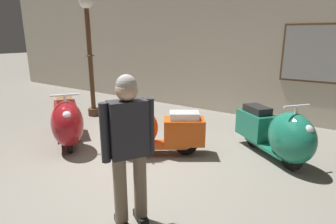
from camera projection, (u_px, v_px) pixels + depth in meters
name	position (u px, v px, depth m)	size (l,w,h in m)	color
ground_plane	(130.00, 169.00, 4.12)	(60.00, 60.00, 0.00)	slate
showroom_back_wall	(234.00, 35.00, 6.68)	(18.00, 0.24, 3.89)	#BCB29E
scooter_0	(67.00, 121.00, 4.91)	(1.62, 1.32, 1.00)	black
scooter_1	(149.00, 130.00, 4.54)	(1.54, 1.24, 0.95)	black
scooter_2	(279.00, 134.00, 4.30)	(1.54, 1.34, 0.98)	black
lamppost	(89.00, 45.00, 6.48)	(0.32, 0.32, 2.83)	#472D19
visitor_1	(129.00, 143.00, 2.69)	(0.38, 0.47, 1.58)	black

